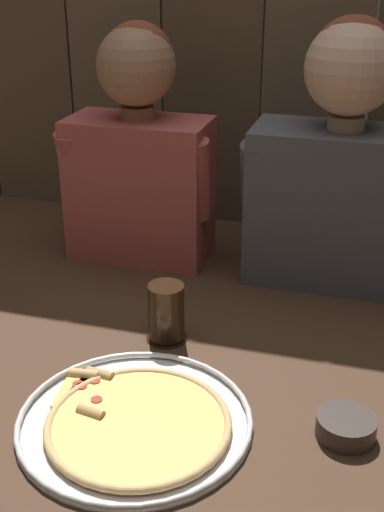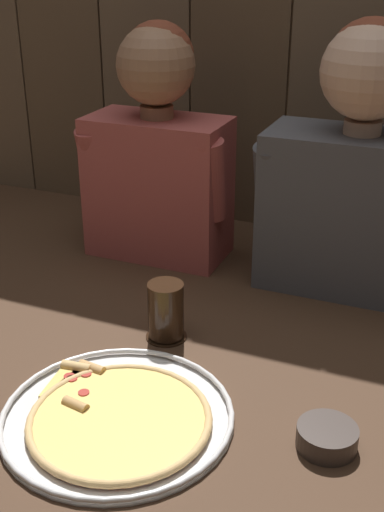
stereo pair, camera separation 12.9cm
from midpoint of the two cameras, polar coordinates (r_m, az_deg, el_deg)
name	(u,v)px [view 1 (the left image)]	position (r m, az deg, el deg)	size (l,w,h in m)	color
ground_plane	(180,362)	(1.30, -3.90, -9.15)	(3.20, 3.20, 0.00)	#422B1C
pizza_tray	(135,421)	(1.15, -8.25, -13.88)	(0.40, 0.40, 0.03)	silver
drinking_glass	(166,313)	(1.34, -4.98, -4.95)	(0.08, 0.08, 0.12)	black
dipping_bowl	(346,425)	(1.13, 9.80, -14.22)	(0.10, 0.10, 0.04)	#3D332D
diner_left	(139,150)	(1.64, -6.86, 8.98)	(0.38, 0.20, 0.57)	#AD4C47
diner_right	(342,164)	(1.52, 10.35, 7.69)	(0.44, 0.22, 0.60)	#4C4C51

